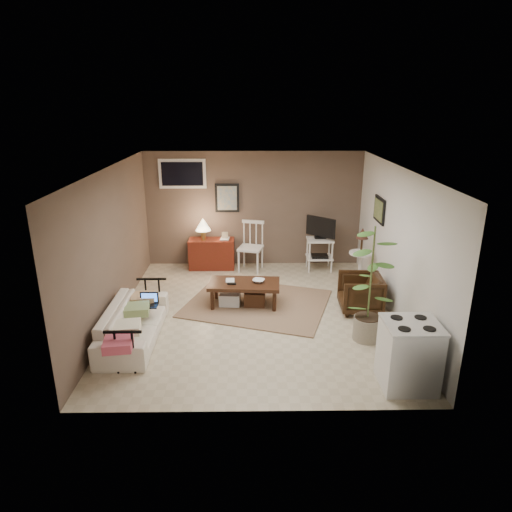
{
  "coord_description": "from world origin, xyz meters",
  "views": [
    {
      "loc": [
        -0.08,
        -6.85,
        3.36
      ],
      "look_at": [
        0.02,
        0.35,
        0.9
      ],
      "focal_mm": 32.0,
      "sensor_mm": 36.0,
      "label": 1
    }
  ],
  "objects_px": {
    "potted_plant": "(371,280)",
    "stove": "(409,355)",
    "spindle_chair": "(251,248)",
    "armchair": "(360,291)",
    "red_console": "(211,251)",
    "tv_stand": "(320,242)",
    "sofa": "(133,317)",
    "side_table": "(361,251)",
    "coffee_table": "(244,292)"
  },
  "relations": [
    {
      "from": "armchair",
      "to": "red_console",
      "type": "bearing_deg",
      "value": -126.01
    },
    {
      "from": "armchair",
      "to": "potted_plant",
      "type": "xyz_separation_m",
      "value": [
        -0.12,
        -0.97,
        0.59
      ]
    },
    {
      "from": "tv_stand",
      "to": "stove",
      "type": "bearing_deg",
      "value": -83.23
    },
    {
      "from": "coffee_table",
      "to": "stove",
      "type": "bearing_deg",
      "value": -49.09
    },
    {
      "from": "coffee_table",
      "to": "stove",
      "type": "relative_size",
      "value": 1.44
    },
    {
      "from": "red_console",
      "to": "armchair",
      "type": "height_order",
      "value": "red_console"
    },
    {
      "from": "side_table",
      "to": "stove",
      "type": "relative_size",
      "value": 1.35
    },
    {
      "from": "potted_plant",
      "to": "stove",
      "type": "distance_m",
      "value": 1.28
    },
    {
      "from": "potted_plant",
      "to": "side_table",
      "type": "bearing_deg",
      "value": 80.27
    },
    {
      "from": "sofa",
      "to": "spindle_chair",
      "type": "xyz_separation_m",
      "value": [
        1.74,
        2.9,
        0.12
      ]
    },
    {
      "from": "coffee_table",
      "to": "potted_plant",
      "type": "bearing_deg",
      "value": -33.19
    },
    {
      "from": "red_console",
      "to": "potted_plant",
      "type": "height_order",
      "value": "potted_plant"
    },
    {
      "from": "coffee_table",
      "to": "spindle_chair",
      "type": "distance_m",
      "value": 1.77
    },
    {
      "from": "coffee_table",
      "to": "tv_stand",
      "type": "relative_size",
      "value": 1.1
    },
    {
      "from": "coffee_table",
      "to": "spindle_chair",
      "type": "xyz_separation_m",
      "value": [
        0.13,
        1.75,
        0.23
      ]
    },
    {
      "from": "tv_stand",
      "to": "potted_plant",
      "type": "distance_m",
      "value": 2.98
    },
    {
      "from": "coffee_table",
      "to": "spindle_chair",
      "type": "relative_size",
      "value": 1.21
    },
    {
      "from": "red_console",
      "to": "armchair",
      "type": "xyz_separation_m",
      "value": [
        2.66,
        -2.11,
        -0.03
      ]
    },
    {
      "from": "stove",
      "to": "sofa",
      "type": "bearing_deg",
      "value": 161.74
    },
    {
      "from": "coffee_table",
      "to": "red_console",
      "type": "distance_m",
      "value": 2.02
    },
    {
      "from": "coffee_table",
      "to": "potted_plant",
      "type": "distance_m",
      "value": 2.29
    },
    {
      "from": "spindle_chair",
      "to": "side_table",
      "type": "distance_m",
      "value": 2.27
    },
    {
      "from": "spindle_chair",
      "to": "armchair",
      "type": "distance_m",
      "value": 2.69
    },
    {
      "from": "sofa",
      "to": "red_console",
      "type": "xyz_separation_m",
      "value": [
        0.9,
        3.04,
        0.02
      ]
    },
    {
      "from": "tv_stand",
      "to": "stove",
      "type": "distance_m",
      "value": 4.14
    },
    {
      "from": "red_console",
      "to": "potted_plant",
      "type": "xyz_separation_m",
      "value": [
        2.53,
        -3.08,
        0.56
      ]
    },
    {
      "from": "spindle_chair",
      "to": "stove",
      "type": "distance_m",
      "value": 4.53
    },
    {
      "from": "side_table",
      "to": "sofa",
      "type": "bearing_deg",
      "value": -153.01
    },
    {
      "from": "coffee_table",
      "to": "sofa",
      "type": "bearing_deg",
      "value": -144.42
    },
    {
      "from": "spindle_chair",
      "to": "stove",
      "type": "height_order",
      "value": "spindle_chair"
    },
    {
      "from": "sofa",
      "to": "side_table",
      "type": "distance_m",
      "value": 4.25
    },
    {
      "from": "armchair",
      "to": "sofa",
      "type": "bearing_deg",
      "value": -72.91
    },
    {
      "from": "spindle_chair",
      "to": "side_table",
      "type": "bearing_deg",
      "value": -25.69
    },
    {
      "from": "sofa",
      "to": "stove",
      "type": "relative_size",
      "value": 2.13
    },
    {
      "from": "tv_stand",
      "to": "red_console",
      "type": "bearing_deg",
      "value": 176.6
    },
    {
      "from": "potted_plant",
      "to": "stove",
      "type": "relative_size",
      "value": 2.04
    },
    {
      "from": "red_console",
      "to": "sofa",
      "type": "bearing_deg",
      "value": -106.52
    },
    {
      "from": "red_console",
      "to": "tv_stand",
      "type": "height_order",
      "value": "tv_stand"
    },
    {
      "from": "spindle_chair",
      "to": "tv_stand",
      "type": "height_order",
      "value": "tv_stand"
    },
    {
      "from": "sofa",
      "to": "spindle_chair",
      "type": "height_order",
      "value": "spindle_chair"
    },
    {
      "from": "stove",
      "to": "armchair",
      "type": "bearing_deg",
      "value": 92.46
    },
    {
      "from": "coffee_table",
      "to": "side_table",
      "type": "xyz_separation_m",
      "value": [
        2.16,
        0.77,
        0.47
      ]
    },
    {
      "from": "coffee_table",
      "to": "spindle_chair",
      "type": "height_order",
      "value": "spindle_chair"
    },
    {
      "from": "sofa",
      "to": "side_table",
      "type": "relative_size",
      "value": 1.57
    },
    {
      "from": "side_table",
      "to": "tv_stand",
      "type": "bearing_deg",
      "value": 121.89
    },
    {
      "from": "coffee_table",
      "to": "armchair",
      "type": "distance_m",
      "value": 1.96
    },
    {
      "from": "sofa",
      "to": "potted_plant",
      "type": "height_order",
      "value": "potted_plant"
    },
    {
      "from": "tv_stand",
      "to": "potted_plant",
      "type": "relative_size",
      "value": 0.64
    },
    {
      "from": "red_console",
      "to": "spindle_chair",
      "type": "xyz_separation_m",
      "value": [
        0.83,
        -0.14,
        0.1
      ]
    },
    {
      "from": "side_table",
      "to": "red_console",
      "type": "bearing_deg",
      "value": 158.74
    }
  ]
}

